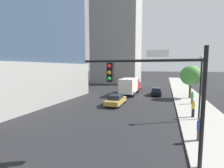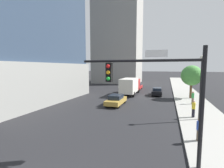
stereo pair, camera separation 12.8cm
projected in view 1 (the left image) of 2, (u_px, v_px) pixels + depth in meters
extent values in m
cube|color=#9E9B93|center=(194.00, 105.00, 21.72)|extent=(4.66, 120.00, 0.15)
cube|color=gray|center=(7.00, 81.00, 26.26)|extent=(19.67, 18.82, 5.74)
cube|color=#9E9B93|center=(117.00, 29.00, 53.31)|extent=(14.39, 12.11, 35.39)
cube|color=gold|center=(128.00, 11.00, 48.11)|extent=(0.90, 0.90, 43.34)
cylinder|color=black|center=(203.00, 109.00, 7.83)|extent=(0.20, 0.20, 6.02)
cylinder|color=black|center=(139.00, 61.00, 8.57)|extent=(6.26, 0.14, 0.14)
cube|color=black|center=(110.00, 72.00, 9.13)|extent=(0.32, 0.36, 1.05)
sphere|color=red|center=(109.00, 66.00, 8.92)|extent=(0.22, 0.22, 0.22)
sphere|color=orange|center=(109.00, 72.00, 8.95)|extent=(0.22, 0.22, 0.22)
sphere|color=green|center=(109.00, 79.00, 8.99)|extent=(0.22, 0.22, 0.22)
cube|color=white|center=(157.00, 54.00, 8.24)|extent=(1.10, 0.04, 0.36)
cylinder|color=black|center=(200.00, 90.00, 15.50)|extent=(0.16, 0.16, 5.70)
sphere|color=silver|center=(202.00, 58.00, 15.18)|extent=(0.44, 0.44, 0.44)
cylinder|color=brown|center=(190.00, 90.00, 26.47)|extent=(0.36, 0.36, 2.47)
sphere|color=#478E3D|center=(191.00, 75.00, 26.22)|extent=(3.24, 3.24, 3.24)
cube|color=#AD8938|center=(116.00, 101.00, 22.25)|extent=(1.89, 4.59, 0.59)
cube|color=#19212D|center=(116.00, 97.00, 22.14)|extent=(1.59, 2.26, 0.55)
cylinder|color=black|center=(114.00, 100.00, 24.01)|extent=(0.22, 0.66, 0.66)
cylinder|color=black|center=(124.00, 101.00, 23.49)|extent=(0.22, 0.66, 0.66)
cylinder|color=black|center=(106.00, 105.00, 21.06)|extent=(0.22, 0.66, 0.66)
cylinder|color=black|center=(118.00, 106.00, 20.54)|extent=(0.22, 0.66, 0.66)
cube|color=black|center=(157.00, 92.00, 29.92)|extent=(1.73, 4.33, 0.69)
cube|color=#19212D|center=(157.00, 89.00, 29.73)|extent=(1.45, 2.07, 0.46)
cylinder|color=black|center=(153.00, 92.00, 31.57)|extent=(0.22, 0.64, 0.64)
cylinder|color=black|center=(161.00, 93.00, 31.10)|extent=(0.22, 0.64, 0.64)
cylinder|color=black|center=(152.00, 95.00, 28.79)|extent=(0.22, 0.64, 0.64)
cylinder|color=black|center=(161.00, 95.00, 28.32)|extent=(0.22, 0.64, 0.64)
cube|color=red|center=(136.00, 87.00, 37.67)|extent=(1.88, 4.64, 0.63)
cube|color=#19212D|center=(137.00, 84.00, 37.74)|extent=(1.58, 2.17, 0.51)
cylinder|color=black|center=(134.00, 87.00, 39.44)|extent=(0.22, 0.65, 0.65)
cylinder|color=black|center=(141.00, 87.00, 38.93)|extent=(0.22, 0.65, 0.65)
cylinder|color=black|center=(131.00, 89.00, 36.46)|extent=(0.22, 0.65, 0.65)
cylinder|color=black|center=(139.00, 89.00, 35.95)|extent=(0.22, 0.65, 0.65)
cube|color=#B21E1E|center=(133.00, 84.00, 33.31)|extent=(2.45, 2.15, 2.17)
cube|color=silver|center=(129.00, 85.00, 29.60)|extent=(2.45, 5.39, 2.50)
cylinder|color=black|center=(127.00, 90.00, 33.77)|extent=(0.30, 1.00, 1.00)
cylinder|color=black|center=(138.00, 90.00, 33.10)|extent=(0.30, 1.00, 1.00)
cylinder|color=black|center=(121.00, 94.00, 28.80)|extent=(0.30, 1.00, 1.00)
cylinder|color=black|center=(133.00, 94.00, 28.13)|extent=(0.30, 1.00, 1.00)
cylinder|color=brown|center=(199.00, 135.00, 11.16)|extent=(0.28, 0.28, 0.77)
cylinder|color=#2D4CB2|center=(200.00, 125.00, 11.09)|extent=(0.34, 0.34, 0.59)
sphere|color=brown|center=(200.00, 120.00, 11.05)|extent=(0.21, 0.21, 0.21)
cylinder|color=brown|center=(192.00, 101.00, 22.24)|extent=(0.28, 0.28, 0.84)
cylinder|color=green|center=(192.00, 95.00, 22.17)|extent=(0.34, 0.34, 0.65)
sphere|color=#997051|center=(192.00, 92.00, 22.12)|extent=(0.23, 0.23, 0.23)
cylinder|color=black|center=(193.00, 113.00, 16.39)|extent=(0.28, 0.28, 0.84)
cylinder|color=gold|center=(193.00, 106.00, 16.31)|extent=(0.34, 0.34, 0.65)
sphere|color=tan|center=(194.00, 101.00, 16.27)|extent=(0.23, 0.23, 0.23)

